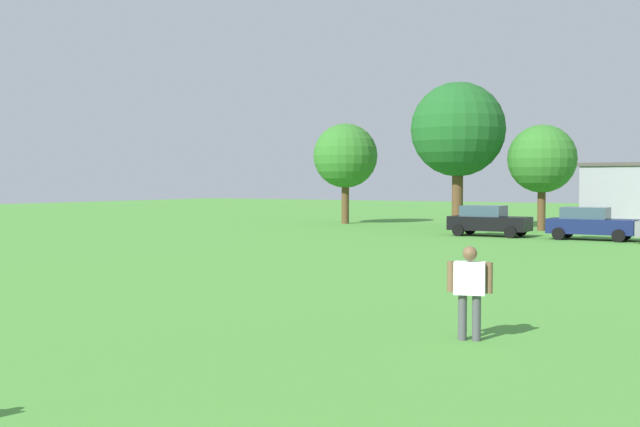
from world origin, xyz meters
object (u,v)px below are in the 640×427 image
at_px(parked_car_navy_1, 590,223).
at_px(tree_far_left, 345,156).
at_px(tree_center, 458,130).
at_px(tree_far_right, 542,159).
at_px(parked_car_black_0, 488,221).
at_px(adult_bystander, 470,285).

distance_m(parked_car_navy_1, tree_far_left, 20.14).
xyz_separation_m(tree_center, tree_far_right, (4.98, 1.13, -1.88)).
bearing_deg(parked_car_navy_1, tree_far_left, 159.13).
relative_size(parked_car_black_0, tree_far_left, 0.60).
bearing_deg(adult_bystander, parked_car_black_0, -87.16).
distance_m(adult_bystander, tree_far_left, 41.09).
bearing_deg(parked_car_navy_1, tree_center, 150.95).
relative_size(parked_car_navy_1, tree_center, 0.46).
bearing_deg(parked_car_navy_1, tree_far_right, 124.19).
xyz_separation_m(parked_car_black_0, tree_far_right, (1.17, 6.29, 3.50)).
height_order(tree_center, tree_far_right, tree_center).
bearing_deg(parked_car_black_0, tree_far_right, 79.49).
bearing_deg(tree_far_right, parked_car_black_0, -100.51).
height_order(tree_far_left, tree_far_right, tree_far_left).
height_order(parked_car_black_0, parked_car_navy_1, same).
xyz_separation_m(adult_bystander, tree_far_left, (-22.22, 34.36, 3.76)).
height_order(parked_car_navy_1, tree_far_right, tree_far_right).
bearing_deg(adult_bystander, tree_far_left, -72.88).
distance_m(tree_far_left, tree_far_right, 14.23).
bearing_deg(tree_far_left, tree_center, -11.68).
distance_m(parked_car_black_0, tree_far_left, 15.35).
bearing_deg(tree_far_left, parked_car_navy_1, -20.87).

